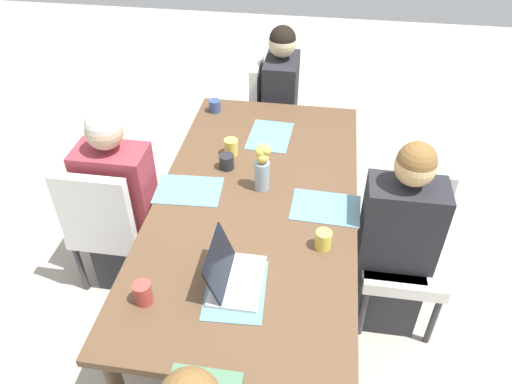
% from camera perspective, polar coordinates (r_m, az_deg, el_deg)
% --- Properties ---
extents(ground_plane, '(10.00, 10.00, 0.00)m').
position_cam_1_polar(ground_plane, '(3.18, -0.00, -11.21)').
color(ground_plane, '#B2A899').
extents(dining_table, '(2.14, 1.08, 0.74)m').
position_cam_1_polar(dining_table, '(2.70, -0.00, -1.96)').
color(dining_table, brown).
rests_on(dining_table, ground_plane).
extents(chair_head_right_left_mid, '(0.44, 0.44, 0.90)m').
position_cam_1_polar(chair_head_right_left_mid, '(3.97, 1.80, 9.52)').
color(chair_head_right_left_mid, silver).
rests_on(chair_head_right_left_mid, ground_plane).
extents(person_head_right_left_mid, '(0.40, 0.36, 1.19)m').
position_cam_1_polar(person_head_right_left_mid, '(3.90, 2.80, 9.36)').
color(person_head_right_left_mid, '#2D2D33').
rests_on(person_head_right_left_mid, ground_plane).
extents(chair_far_left_far, '(0.44, 0.44, 0.90)m').
position_cam_1_polar(chair_far_left_far, '(3.02, -16.69, -3.19)').
color(chair_far_left_far, silver).
rests_on(chair_far_left_far, ground_plane).
extents(person_far_left_far, '(0.36, 0.40, 1.19)m').
position_cam_1_polar(person_far_left_far, '(3.03, -15.23, -2.00)').
color(person_far_left_far, '#2D2D33').
rests_on(person_far_left_far, ground_plane).
extents(chair_near_right_near, '(0.44, 0.44, 0.90)m').
position_cam_1_polar(chair_near_right_near, '(2.88, 16.76, -5.62)').
color(chair_near_right_near, silver).
rests_on(chair_near_right_near, ground_plane).
extents(person_near_right_near, '(0.36, 0.40, 1.19)m').
position_cam_1_polar(person_near_right_near, '(2.80, 15.77, -6.19)').
color(person_near_right_near, '#2D2D33').
rests_on(person_near_right_near, ground_plane).
extents(flower_vase, '(0.08, 0.09, 0.28)m').
position_cam_1_polar(flower_vase, '(2.64, 0.73, 3.08)').
color(flower_vase, '#8EA8B7').
rests_on(flower_vase, dining_table).
extents(placemat_head_left_left_near, '(0.37, 0.28, 0.00)m').
position_cam_1_polar(placemat_head_left_left_near, '(2.21, -2.36, -11.16)').
color(placemat_head_left_left_near, slate).
rests_on(placemat_head_left_left_near, dining_table).
extents(placemat_head_right_left_mid, '(0.37, 0.28, 0.00)m').
position_cam_1_polar(placemat_head_right_left_mid, '(3.17, 1.61, 6.49)').
color(placemat_head_right_left_mid, slate).
rests_on(placemat_head_right_left_mid, dining_table).
extents(placemat_far_left_far, '(0.28, 0.37, 0.00)m').
position_cam_1_polar(placemat_far_left_far, '(2.74, -7.78, 0.21)').
color(placemat_far_left_far, slate).
rests_on(placemat_far_left_far, dining_table).
extents(placemat_near_right_near, '(0.27, 0.37, 0.00)m').
position_cam_1_polar(placemat_near_right_near, '(2.63, 8.03, -1.78)').
color(placemat_near_right_near, slate).
rests_on(placemat_near_right_near, dining_table).
extents(laptop_head_left_left_near, '(0.32, 0.22, 0.21)m').
position_cam_1_polar(laptop_head_left_left_near, '(2.21, -2.80, -9.57)').
color(laptop_head_left_left_near, silver).
rests_on(laptop_head_left_left_near, dining_table).
extents(coffee_mug_near_left, '(0.08, 0.08, 0.10)m').
position_cam_1_polar(coffee_mug_near_left, '(2.19, -12.91, -11.28)').
color(coffee_mug_near_left, '#AD3D38').
rests_on(coffee_mug_near_left, dining_table).
extents(coffee_mug_near_right, '(0.08, 0.08, 0.10)m').
position_cam_1_polar(coffee_mug_near_right, '(2.98, -2.90, 5.20)').
color(coffee_mug_near_right, '#DBC64C').
rests_on(coffee_mug_near_right, dining_table).
extents(coffee_mug_centre_left, '(0.08, 0.08, 0.08)m').
position_cam_1_polar(coffee_mug_centre_left, '(3.43, -4.80, 9.87)').
color(coffee_mug_centre_left, '#33477A').
rests_on(coffee_mug_centre_left, dining_table).
extents(coffee_mug_centre_right, '(0.09, 0.09, 0.09)m').
position_cam_1_polar(coffee_mug_centre_right, '(2.87, -3.40, 3.52)').
color(coffee_mug_centre_right, '#232328').
rests_on(coffee_mug_centre_right, dining_table).
extents(coffee_mug_far_left, '(0.08, 0.08, 0.10)m').
position_cam_1_polar(coffee_mug_far_left, '(2.38, 7.77, -5.49)').
color(coffee_mug_far_left, '#DBC64C').
rests_on(coffee_mug_far_left, dining_table).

